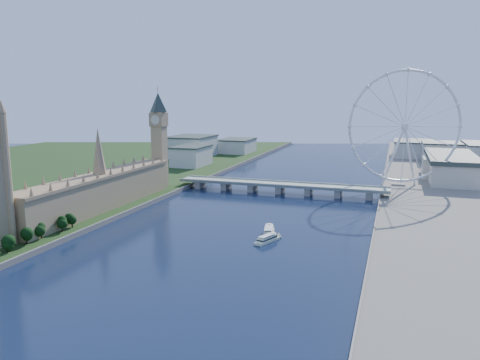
% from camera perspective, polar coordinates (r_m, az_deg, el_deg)
% --- Properties ---
extents(ground, '(2000.00, 2000.00, 0.00)m').
position_cam_1_polar(ground, '(224.33, -14.30, -16.36)').
color(ground, '#192646').
rests_on(ground, ground).
extents(parliament_range, '(24.00, 200.00, 70.00)m').
position_cam_1_polar(parliament_range, '(421.74, -16.62, -1.29)').
color(parliament_range, tan).
rests_on(parliament_range, ground).
extents(big_ben, '(20.02, 20.02, 110.00)m').
position_cam_1_polar(big_ben, '(506.91, -9.87, 6.32)').
color(big_ben, tan).
rests_on(big_ben, ground).
extents(westminster_bridge, '(220.00, 22.00, 9.50)m').
position_cam_1_polar(westminster_bridge, '(489.32, 4.93, -0.78)').
color(westminster_bridge, gray).
rests_on(westminster_bridge, ground).
extents(london_eye, '(113.60, 39.12, 124.30)m').
position_cam_1_polar(london_eye, '(523.38, 19.45, 6.12)').
color(london_eye, silver).
rests_on(london_eye, ground).
extents(county_hall, '(54.00, 144.00, 35.00)m').
position_cam_1_polar(county_hall, '(608.70, 24.17, -0.12)').
color(county_hall, beige).
rests_on(county_hall, ground).
extents(city_skyline, '(505.00, 280.00, 32.00)m').
position_cam_1_polar(city_skyline, '(735.60, 12.73, 3.48)').
color(city_skyline, beige).
rests_on(city_skyline, ground).
extents(tour_boat_near, '(13.39, 30.35, 6.50)m').
position_cam_1_polar(tour_boat_near, '(341.56, 3.51, -6.72)').
color(tour_boat_near, beige).
rests_on(tour_boat_near, ground).
extents(tour_boat_far, '(14.87, 25.81, 5.52)m').
position_cam_1_polar(tour_boat_far, '(325.93, 3.35, -7.55)').
color(tour_boat_far, beige).
rests_on(tour_boat_far, ground).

